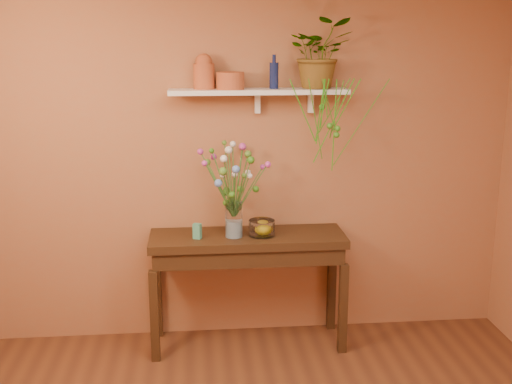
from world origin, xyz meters
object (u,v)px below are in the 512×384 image
Objects in this scene: sideboard at (248,251)px; bouquet at (232,172)px; blue_bottle at (274,75)px; glass_vase at (234,222)px; spider_plant at (320,53)px; glass_bowl at (262,228)px; terracotta_jug at (204,72)px.

sideboard is 0.63m from bouquet.
sideboard is at bearing -147.72° from blue_bottle.
blue_bottle is at bearing 28.93° from glass_vase.
blue_bottle is 0.37m from spider_plant.
glass_vase is at bearing -151.07° from blue_bottle.
glass_bowl is at bearing -13.72° from sideboard.
bouquet is 0.49m from glass_bowl.
terracotta_jug reaches higher than blue_bottle.
terracotta_jug is 0.47× the size of bouquet.
sideboard is 1.35m from terracotta_jug.
terracotta_jug is at bearing 177.97° from blue_bottle.
glass_vase is (-0.64, -0.18, -1.20)m from spider_plant.
glass_bowl is at bearing -159.43° from spider_plant.
terracotta_jug is 1.04× the size of blue_bottle.
bouquet is at bearing -164.31° from spider_plant.
spider_plant is 1.34m from glass_bowl.
terracotta_jug is at bearing 133.71° from bouquet.
terracotta_jug is 0.50m from blue_bottle.
sideboard is 5.94× the size of blue_bottle.
blue_bottle reaches higher than glass_vase.
spider_plant reaches higher than sideboard.
sideboard is 7.52× the size of glass_bowl.
sideboard is 5.73× the size of terracotta_jug.
spider_plant is 0.94× the size of bouquet.
glass_vase is at bearing -158.51° from sideboard.
blue_bottle reaches higher than glass_bowl.
blue_bottle is (0.21, 0.13, 1.29)m from sideboard.
spider_plant is 1.37m from glass_vase.
glass_bowl is (0.40, -0.17, -1.13)m from terracotta_jug.
blue_bottle is 0.49× the size of spider_plant.
glass_bowl is at bearing -123.41° from blue_bottle.
spider_plant is (0.54, 0.14, 1.44)m from sideboard.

